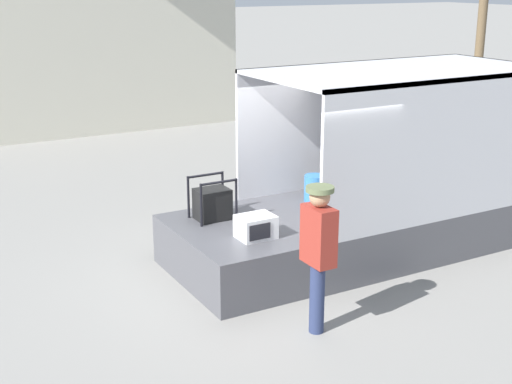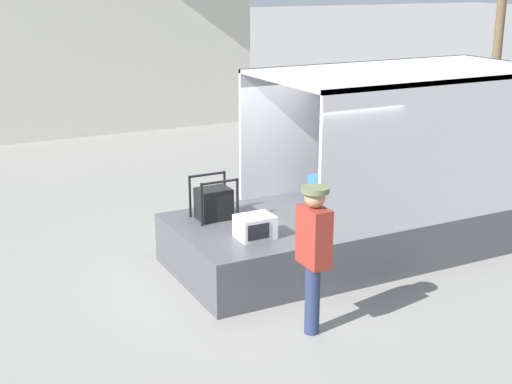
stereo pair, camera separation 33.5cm
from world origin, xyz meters
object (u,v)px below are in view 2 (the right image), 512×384
(portable_generator, at_px, (215,203))
(worker_person, at_px, (314,244))
(box_truck, at_px, (480,176))
(microwave, at_px, (255,227))

(portable_generator, height_order, worker_person, worker_person)
(worker_person, bearing_deg, portable_generator, 93.90)
(portable_generator, bearing_deg, worker_person, -86.10)
(box_truck, xyz_separation_m, portable_generator, (-4.61, 0.52, 0.06))
(box_truck, height_order, portable_generator, box_truck)
(box_truck, bearing_deg, portable_generator, 173.62)
(microwave, relative_size, portable_generator, 0.79)
(microwave, height_order, portable_generator, portable_generator)
(microwave, bearing_deg, box_truck, 6.00)
(box_truck, height_order, microwave, box_truck)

